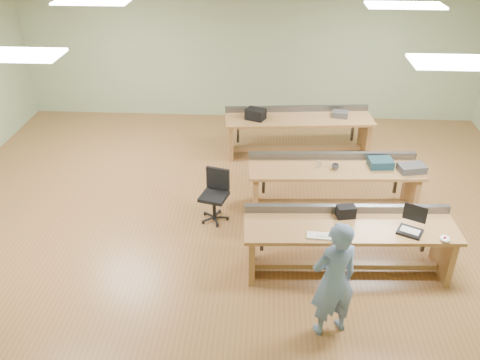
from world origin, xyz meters
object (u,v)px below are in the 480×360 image
(workbench_front, at_px, (348,237))
(person, at_px, (334,280))
(laptop_base, at_px, (410,232))
(task_chair, at_px, (215,202))
(parts_bin_grey, at_px, (412,168))
(workbench_mid, at_px, (334,178))
(camera_bag, at_px, (346,212))
(mug, at_px, (335,167))
(parts_bin_teal, at_px, (381,163))
(drinks_can, at_px, (319,164))
(workbench_back, at_px, (298,126))

(workbench_front, xyz_separation_m, person, (-0.33, -1.12, 0.21))
(workbench_front, bearing_deg, laptop_base, -13.80)
(task_chair, height_order, parts_bin_grey, parts_bin_grey)
(person, xyz_separation_m, task_chair, (-1.57, 2.26, -0.46))
(person, bearing_deg, workbench_mid, -118.34)
(workbench_front, relative_size, camera_bag, 11.65)
(workbench_front, bearing_deg, mug, 88.68)
(workbench_front, distance_m, person, 1.19)
(person, distance_m, laptop_base, 1.44)
(workbench_front, bearing_deg, camera_bag, 100.11)
(laptop_base, height_order, mug, mug)
(workbench_mid, distance_m, parts_bin_teal, 0.76)
(task_chair, xyz_separation_m, drinks_can, (1.62, 0.42, 0.50))
(workbench_mid, xyz_separation_m, mug, (-0.01, -0.08, 0.24))
(task_chair, xyz_separation_m, parts_bin_grey, (3.04, 0.37, 0.50))
(task_chair, bearing_deg, workbench_mid, 28.75)
(workbench_back, xyz_separation_m, task_chair, (-1.38, -2.42, -0.25))
(workbench_back, relative_size, camera_bag, 11.94)
(camera_bag, bearing_deg, drinks_can, 89.09)
(person, distance_m, camera_bag, 1.33)
(person, xyz_separation_m, laptop_base, (1.06, 0.98, 0.00))
(laptop_base, bearing_deg, workbench_front, -163.14)
(person, height_order, laptop_base, person)
(workbench_mid, xyz_separation_m, parts_bin_grey, (1.17, -0.08, 0.25))
(workbench_back, bearing_deg, parts_bin_grey, -56.46)
(workbench_front, bearing_deg, parts_bin_teal, 64.55)
(parts_bin_teal, bearing_deg, person, -110.07)
(task_chair, distance_m, parts_bin_grey, 3.10)
(workbench_mid, xyz_separation_m, workbench_back, (-0.49, 1.97, 0.00))
(workbench_back, height_order, drinks_can, drinks_can)
(task_chair, height_order, drinks_can, drinks_can)
(laptop_base, xyz_separation_m, drinks_can, (-1.02, 1.70, 0.04))
(workbench_mid, distance_m, workbench_back, 2.03)
(workbench_back, bearing_deg, camera_bag, -87.36)
(person, xyz_separation_m, parts_bin_teal, (1.01, 2.75, 0.05))
(camera_bag, distance_m, parts_bin_grey, 1.78)
(workbench_front, xyz_separation_m, workbench_mid, (-0.03, 1.58, -0.00))
(person, xyz_separation_m, drinks_can, (0.04, 2.68, 0.04))
(workbench_front, distance_m, drinks_can, 1.61)
(parts_bin_teal, distance_m, drinks_can, 0.97)
(camera_bag, xyz_separation_m, parts_bin_grey, (1.18, 1.33, -0.03))
(laptop_base, bearing_deg, task_chair, -178.12)
(workbench_front, bearing_deg, workbench_mid, 88.38)
(workbench_front, height_order, laptop_base, workbench_front)
(laptop_base, relative_size, parts_bin_grey, 0.73)
(camera_bag, height_order, task_chair, camera_bag)
(person, distance_m, parts_bin_teal, 2.93)
(camera_bag, bearing_deg, workbench_back, 87.23)
(workbench_front, relative_size, parts_bin_grey, 6.94)
(workbench_front, distance_m, parts_bin_grey, 1.90)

